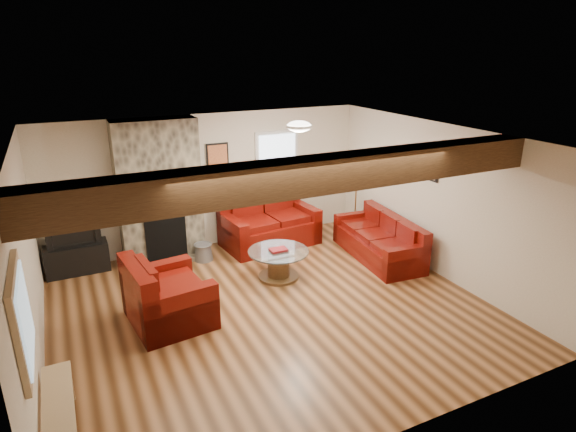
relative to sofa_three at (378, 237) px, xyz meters
name	(u,v)px	position (x,y,z in m)	size (l,w,h in m)	color
room	(270,229)	(-2.48, -0.83, 0.87)	(8.00, 8.00, 8.00)	#4F2D15
oak_beam	(316,175)	(-2.48, -2.08, 1.93)	(6.00, 0.36, 0.38)	black
chimney_breast	(159,193)	(-3.48, 1.67, 0.84)	(1.40, 0.67, 2.50)	#36312A
back_window	(277,159)	(-1.13, 1.88, 1.17)	(0.90, 0.08, 1.10)	silver
hatch_window	(22,319)	(-5.44, -2.33, 1.07)	(0.08, 1.00, 0.90)	#A68458
ceiling_dome	(299,128)	(-1.58, 0.07, 2.06)	(0.40, 0.40, 0.18)	white
artwork_back	(218,157)	(-2.33, 1.88, 1.32)	(0.42, 0.06, 0.52)	black
artwork_right	(426,167)	(0.48, -0.53, 1.37)	(0.06, 0.55, 0.42)	black
sofa_three	(378,237)	(0.00, 0.00, 0.00)	(1.98, 0.83, 0.76)	#490905
loveseat	(270,221)	(-1.51, 1.40, 0.09)	(1.76, 1.01, 0.93)	#490905
armchair_red	(168,290)	(-3.88, -0.50, 0.08)	(1.15, 1.01, 0.93)	#490905
coffee_table	(278,264)	(-1.96, 0.03, -0.14)	(0.99, 0.99, 0.52)	#412915
tv_cabinet	(77,258)	(-4.93, 1.70, -0.13)	(1.00, 0.40, 0.50)	black
television	(73,231)	(-4.93, 1.70, 0.36)	(0.84, 0.11, 0.48)	black
floor_lamp	(357,170)	(0.27, 1.16, 0.96)	(0.40, 0.40, 1.57)	tan
pine_bench	(61,419)	(-5.31, -2.19, -0.16)	(0.28, 1.20, 0.45)	#A68458
coal_bucket	(203,252)	(-2.88, 1.26, -0.22)	(0.34, 0.34, 0.32)	slate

